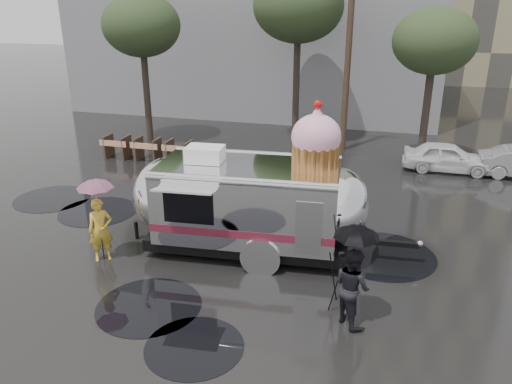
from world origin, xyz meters
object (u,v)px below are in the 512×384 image
(person_left, at_px, (101,230))
(tripod, at_px, (340,276))
(airstream_trailer, at_px, (253,199))
(person_right, at_px, (352,287))

(person_left, bearing_deg, tripod, -42.19)
(airstream_trailer, xyz_separation_m, person_right, (3.02, -2.72, -0.65))
(person_left, bearing_deg, person_right, -46.29)
(airstream_trailer, relative_size, person_left, 4.64)
(tripod, bearing_deg, person_right, -74.68)
(person_left, relative_size, tripod, 1.24)
(tripod, bearing_deg, person_left, 159.24)
(airstream_trailer, bearing_deg, person_left, -161.03)
(person_right, relative_size, tripod, 1.27)
(person_right, bearing_deg, airstream_trailer, 5.94)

